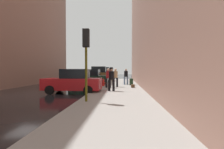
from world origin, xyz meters
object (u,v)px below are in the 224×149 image
Objects in this scene: parked_bronze_suv at (98,75)px; parked_black_suv at (103,74)px; pedestrian_in_tan_coat at (115,77)px; parked_white_van at (106,73)px; parked_red_hatchback at (73,82)px; pedestrian_in_jeans at (126,76)px; parked_blue_sedan at (108,73)px; parked_dark_green_sedan at (89,78)px; duffel_bag at (133,86)px; traffic_light at (86,49)px; fire_hydrant at (103,83)px; rolling_suitcase at (131,82)px; pedestrian_with_fedora at (111,78)px; pedestrian_in_red_jacket at (108,77)px.

parked_black_suv is at bearing 90.00° from parked_bronze_suv.
parked_white_van is at bearing 97.63° from pedestrian_in_tan_coat.
parked_red_hatchback is 2.47× the size of pedestrian_in_jeans.
parked_black_suv is at bearing -90.00° from parked_blue_sedan.
parked_dark_green_sedan and parked_blue_sedan have the same top height.
pedestrian_in_tan_coat is 3.89× the size of duffel_bag.
parked_blue_sedan is 37.48m from traffic_light.
traffic_light reaches higher than fire_hydrant.
pedestrian_in_jeans is at bearing 78.03° from traffic_light.
parked_white_van is at bearing 90.00° from parked_red_hatchback.
rolling_suitcase is (4.61, -20.42, -0.54)m from parked_white_van.
parked_bronze_suv is at bearing 102.27° from pedestrian_with_fedora.
pedestrian_in_jeans and pedestrian_in_tan_coat have the same top height.
pedestrian_with_fedora is 3.30m from pedestrian_in_tan_coat.
duffel_bag is (4.60, -10.33, -0.74)m from parked_bronze_suv.
pedestrian_with_fedora is 5.72m from rolling_suitcase.
pedestrian_in_red_jacket is 3.89× the size of duffel_bag.
duffel_bag is at bearing 5.18° from pedestrian_in_red_jacket.
parked_white_van is 2.71× the size of pedestrian_in_red_jacket.
traffic_light is 8.18× the size of duffel_bag.
traffic_light is (1.85, -17.42, 1.73)m from parked_bronze_suv.
traffic_light is 2.03× the size of pedestrian_with_fedora.
parked_white_van is 2.71× the size of pedestrian_in_tan_coat.
pedestrian_in_red_jacket is at bearing 99.89° from pedestrian_with_fedora.
parked_black_suv reaches higher than pedestrian_in_tan_coat.
fire_hydrant is at bearing 66.58° from parked_red_hatchback.
parked_blue_sedan is 33.16m from pedestrian_with_fedora.
fire_hydrant is at bearing -86.45° from parked_blue_sedan.
parked_dark_green_sedan is 4.19m from pedestrian_in_tan_coat.
pedestrian_with_fedora is 2.58m from pedestrian_in_red_jacket.
parked_white_van reaches higher than duffel_bag.
parked_blue_sedan is 2.39× the size of pedestrian_with_fedora.
parked_blue_sedan is (0.00, 19.96, -0.18)m from parked_bronze_suv.
pedestrian_in_red_jacket is at bearing -174.82° from duffel_bag.
parked_bronze_suv reaches higher than parked_blue_sedan.
pedestrian_with_fedora is (2.84, 0.17, 0.29)m from parked_red_hatchback.
rolling_suitcase is at bearing 50.43° from parked_red_hatchback.
parked_red_hatchback is at bearing -90.00° from parked_dark_green_sedan.
traffic_light reaches higher than rolling_suitcase.
parked_red_hatchback is 1.00× the size of parked_dark_green_sedan.
parked_bronze_suv is 10.80m from pedestrian_in_red_jacket.
parked_black_suv is 14.10m from pedestrian_in_jeans.
pedestrian_in_jeans reaches higher than duffel_bag.
pedestrian_in_red_jacket reaches higher than fire_hydrant.
parked_red_hatchback is 0.91× the size of parked_bronze_suv.
parked_dark_green_sedan is 6.81m from pedestrian_with_fedora.
traffic_light is (1.85, -30.18, 1.73)m from parked_white_van.
pedestrian_with_fedora is at bearing -93.08° from pedestrian_in_tan_coat.
parked_white_van reaches higher than rolling_suitcase.
pedestrian_in_tan_coat is (3.02, 3.46, 0.26)m from parked_red_hatchback.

